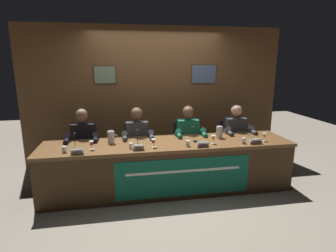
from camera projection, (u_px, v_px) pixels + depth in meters
ground_plane at (168, 188)px, 4.30m from camera, size 12.00×12.00×0.00m
wall_back_panelled at (156, 96)px, 5.30m from camera, size 4.95×0.14×2.60m
conference_table at (170, 159)px, 4.07m from camera, size 3.75×0.87×0.75m
chair_far_left at (86, 154)px, 4.57m from camera, size 0.44×0.44×0.89m
panelist_far_left at (83, 142)px, 4.32m from camera, size 0.51×0.48×1.22m
nameplate_far_left at (77, 151)px, 3.57m from camera, size 0.17×0.06×0.08m
juice_glass_far_left at (91, 144)px, 3.75m from camera, size 0.06×0.06×0.12m
water_cup_far_left at (64, 150)px, 3.64m from camera, size 0.06×0.06×0.08m
microphone_far_left at (74, 144)px, 3.78m from camera, size 0.06×0.17×0.22m
chair_center_left at (137, 151)px, 4.72m from camera, size 0.44×0.44×0.89m
panelist_center_left at (138, 139)px, 4.46m from camera, size 0.51×0.48×1.22m
nameplate_center_left at (139, 147)px, 3.74m from camera, size 0.15×0.06×0.08m
juice_glass_center_left at (153, 141)px, 3.85m from camera, size 0.06×0.06×0.12m
water_cup_center_left at (131, 146)px, 3.80m from camera, size 0.06×0.06×0.08m
microphone_center_left at (138, 140)px, 3.97m from camera, size 0.06×0.17×0.22m
chair_center_right at (186, 148)px, 4.87m from camera, size 0.44×0.44×0.89m
panelist_center_right at (189, 136)px, 4.61m from camera, size 0.51×0.48×1.22m
nameplate_center_right at (203, 144)px, 3.88m from camera, size 0.17×0.06×0.08m
juice_glass_center_right at (213, 138)px, 4.04m from camera, size 0.06×0.06×0.12m
water_cup_center_right at (188, 144)px, 3.91m from camera, size 0.06×0.06×0.08m
microphone_center_right at (195, 137)px, 4.16m from camera, size 0.06×0.17×0.22m
chair_far_right at (231, 146)px, 5.02m from camera, size 0.44×0.44×0.89m
panelist_far_right at (237, 134)px, 4.76m from camera, size 0.51×0.48×1.22m
nameplate_far_right at (256, 141)px, 4.03m from camera, size 0.19×0.06×0.08m
juice_glass_far_right at (264, 136)px, 4.17m from camera, size 0.06×0.06×0.12m
water_cup_far_right at (243, 141)px, 4.05m from camera, size 0.06×0.06×0.08m
microphone_far_right at (251, 134)px, 4.29m from camera, size 0.06×0.17×0.22m
water_pitcher_left_side at (111, 137)px, 4.04m from camera, size 0.15×0.10×0.21m
water_pitcher_right_side at (219, 132)px, 4.33m from camera, size 0.15×0.10×0.21m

